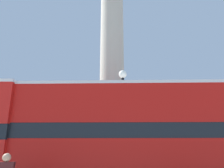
# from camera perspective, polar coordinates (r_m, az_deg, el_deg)

# --- Properties ---
(monument_column) EXTENTS (5.89, 5.89, 21.91)m
(monument_column) POSITION_cam_1_polar(r_m,az_deg,el_deg) (15.36, -0.00, 0.90)
(monument_column) COLOR #ADA593
(monument_column) RESTS_ON ground_plane
(bus_a) EXTENTS (10.84, 3.45, 4.28)m
(bus_a) POSITION_cam_1_polar(r_m,az_deg,el_deg) (9.15, 4.52, -12.92)
(bus_a) COLOR #B7140F
(bus_a) RESTS_ON ground_plane
(street_lamp) EXTENTS (0.42, 0.42, 5.68)m
(street_lamp) POSITION_cam_1_polar(r_m,az_deg,el_deg) (10.72, 2.98, -9.22)
(street_lamp) COLOR black
(street_lamp) RESTS_ON ground_plane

